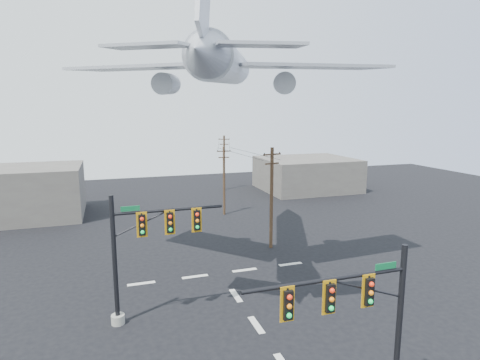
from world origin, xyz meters
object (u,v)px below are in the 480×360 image
object	(u,v)px
utility_pole_a	(272,196)
utility_pole_b	(224,179)
signal_mast_near	(364,323)
signal_mast_far	(143,251)
airliner	(225,65)
utility_pole_c	(224,162)

from	to	relation	value
utility_pole_a	utility_pole_b	distance (m)	12.85
signal_mast_near	signal_mast_far	bearing A→B (deg)	126.59
signal_mast_near	utility_pole_a	size ratio (longest dim) A/B	0.79
signal_mast_far	utility_pole_a	bearing A→B (deg)	38.28
signal_mast_near	airliner	distance (m)	20.51
utility_pole_c	signal_mast_near	bearing A→B (deg)	-77.37
signal_mast_near	utility_pole_b	size ratio (longest dim) A/B	0.89
signal_mast_near	signal_mast_far	world-z (taller)	signal_mast_far
utility_pole_c	utility_pole_a	bearing A→B (deg)	-75.21
signal_mast_near	signal_mast_far	distance (m)	13.13
utility_pole_c	airliner	xyz separation A→B (m)	(-8.72, -30.88, 11.30)
signal_mast_far	utility_pole_c	bearing A→B (deg)	67.17
signal_mast_near	airliner	size ratio (longest dim) A/B	0.30
signal_mast_far	utility_pole_b	bearing A→B (deg)	63.08
utility_pole_a	utility_pole_b	xyz separation A→B (m)	(-0.79, 12.82, -0.52)
utility_pole_b	utility_pole_c	bearing A→B (deg)	80.34
signal_mast_far	airliner	distance (m)	14.73
airliner	utility_pole_c	bearing A→B (deg)	6.41
utility_pole_b	airliner	world-z (taller)	airliner
signal_mast_far	utility_pole_c	distance (m)	40.30
signal_mast_near	signal_mast_far	size ratio (longest dim) A/B	0.94
signal_mast_near	utility_pole_b	distance (m)	33.16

